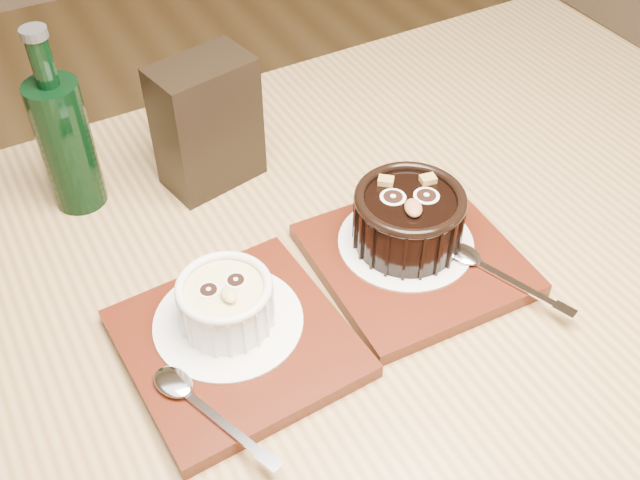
% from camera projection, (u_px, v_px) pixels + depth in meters
% --- Properties ---
extents(table, '(1.22, 0.83, 0.75)m').
position_uv_depth(table, '(329.00, 380.00, 0.73)').
color(table, olive).
rests_on(table, ground).
extents(tray_left, '(0.19, 0.19, 0.01)m').
position_uv_depth(tray_left, '(237.00, 343.00, 0.64)').
color(tray_left, '#4E1A0D').
rests_on(tray_left, table).
extents(doily_left, '(0.13, 0.13, 0.00)m').
position_uv_depth(doily_left, '(228.00, 321.00, 0.65)').
color(doily_left, white).
rests_on(doily_left, tray_left).
extents(ramekin_white, '(0.08, 0.08, 0.05)m').
position_uv_depth(ramekin_white, '(226.00, 301.00, 0.63)').
color(ramekin_white, white).
rests_on(ramekin_white, doily_left).
extents(spoon_left, '(0.07, 0.13, 0.01)m').
position_uv_depth(spoon_left, '(203.00, 406.00, 0.58)').
color(spoon_left, white).
rests_on(spoon_left, tray_left).
extents(tray_right, '(0.18, 0.18, 0.01)m').
position_uv_depth(tray_right, '(415.00, 259.00, 0.71)').
color(tray_right, '#4E1A0D').
rests_on(tray_right, table).
extents(doily_right, '(0.13, 0.13, 0.00)m').
position_uv_depth(doily_right, '(406.00, 242.00, 0.72)').
color(doily_right, white).
rests_on(doily_right, tray_right).
extents(ramekin_dark, '(0.10, 0.10, 0.06)m').
position_uv_depth(ramekin_dark, '(409.00, 217.00, 0.69)').
color(ramekin_dark, black).
rests_on(ramekin_dark, doily_right).
extents(spoon_right, '(0.07, 0.13, 0.01)m').
position_uv_depth(spoon_right, '(495.00, 271.00, 0.69)').
color(spoon_right, white).
rests_on(spoon_right, tray_right).
extents(condiment_stand, '(0.11, 0.08, 0.14)m').
position_uv_depth(condiment_stand, '(207.00, 124.00, 0.76)').
color(condiment_stand, black).
rests_on(condiment_stand, table).
extents(green_bottle, '(0.05, 0.05, 0.20)m').
position_uv_depth(green_bottle, '(65.00, 141.00, 0.73)').
color(green_bottle, black).
rests_on(green_bottle, table).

